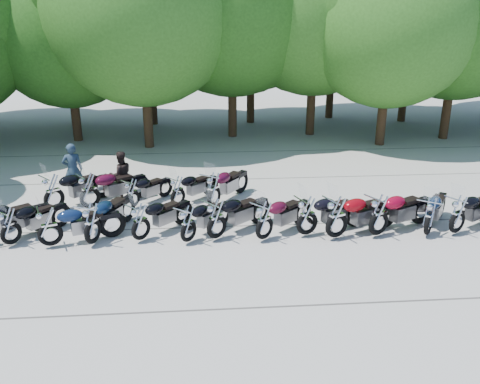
{
  "coord_description": "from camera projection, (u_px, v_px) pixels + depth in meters",
  "views": [
    {
      "loc": [
        -1.12,
        -12.6,
        6.2
      ],
      "look_at": [
        0.0,
        1.5,
        1.1
      ],
      "focal_mm": 38.0,
      "sensor_mm": 36.0,
      "label": 1
    }
  ],
  "objects": [
    {
      "name": "motorcycle_5",
      "position": [
        188.0,
        223.0,
        14.07
      ],
      "size": [
        1.91,
        2.1,
        1.23
      ],
      "primitive_type": null,
      "rotation": [
        0.0,
        0.0,
        2.45
      ],
      "color": "black",
      "rests_on": "ground"
    },
    {
      "name": "tree_2",
      "position": [
        66.0,
        29.0,
        23.7
      ],
      "size": [
        7.31,
        7.31,
        8.97
      ],
      "color": "#3A2614",
      "rests_on": "ground"
    },
    {
      "name": "tree_10",
      "position": [
        64.0,
        20.0,
        27.38
      ],
      "size": [
        7.78,
        7.78,
        9.55
      ],
      "color": "#3A2614",
      "rests_on": "ground"
    },
    {
      "name": "tree_11",
      "position": [
        148.0,
        23.0,
        27.26
      ],
      "size": [
        7.56,
        7.56,
        9.28
      ],
      "color": "#3A2614",
      "rests_on": "ground"
    },
    {
      "name": "tree_6",
      "position": [
        391.0,
        18.0,
        22.74
      ],
      "size": [
        8.0,
        8.0,
        9.82
      ],
      "color": "#3A2614",
      "rests_on": "ground"
    },
    {
      "name": "motorcycle_16",
      "position": [
        132.0,
        192.0,
        16.55
      ],
      "size": [
        1.83,
        1.92,
        1.15
      ],
      "primitive_type": null,
      "rotation": [
        0.0,
        0.0,
        2.4
      ],
      "color": "black",
      "rests_on": "ground"
    },
    {
      "name": "motorcycle_17",
      "position": [
        178.0,
        190.0,
        16.69
      ],
      "size": [
        1.98,
        1.94,
        1.2
      ],
      "primitive_type": null,
      "rotation": [
        0.0,
        0.0,
        2.34
      ],
      "color": "black",
      "rests_on": "ground"
    },
    {
      "name": "tree_14",
      "position": [
        412.0,
        16.0,
        27.91
      ],
      "size": [
        8.02,
        8.02,
        9.84
      ],
      "color": "#3A2614",
      "rests_on": "ground"
    },
    {
      "name": "rider_1",
      "position": [
        121.0,
        175.0,
        17.46
      ],
      "size": [
        0.99,
        0.89,
        1.67
      ],
      "primitive_type": "imported",
      "rotation": [
        0.0,
        0.0,
        3.52
      ],
      "color": "black",
      "rests_on": "ground"
    },
    {
      "name": "tree_12",
      "position": [
        251.0,
        19.0,
        27.64
      ],
      "size": [
        7.88,
        7.88,
        9.67
      ],
      "color": "#3A2614",
      "rests_on": "ground"
    },
    {
      "name": "motorcycle_12",
      "position": [
        458.0,
        213.0,
        14.6
      ],
      "size": [
        2.42,
        1.82,
        1.34
      ],
      "primitive_type": null,
      "rotation": [
        0.0,
        0.0,
        2.1
      ],
      "color": "black",
      "rests_on": "ground"
    },
    {
      "name": "motorcycle_10",
      "position": [
        379.0,
        214.0,
        14.43
      ],
      "size": [
        2.62,
        1.87,
        1.44
      ],
      "primitive_type": null,
      "rotation": [
        0.0,
        0.0,
        2.05
      ],
      "color": "maroon",
      "rests_on": "ground"
    },
    {
      "name": "tree_4",
      "position": [
        232.0,
        0.0,
        24.07
      ],
      "size": [
        9.13,
        9.13,
        11.2
      ],
      "color": "#3A2614",
      "rests_on": "ground"
    },
    {
      "name": "motorcycle_14",
      "position": [
        53.0,
        191.0,
        16.32
      ],
      "size": [
        2.36,
        2.19,
        1.4
      ],
      "primitive_type": null,
      "rotation": [
        0.0,
        0.0,
        2.29
      ],
      "color": "black",
      "rests_on": "ground"
    },
    {
      "name": "motorcycle_8",
      "position": [
        307.0,
        215.0,
        14.47
      ],
      "size": [
        2.52,
        1.56,
        1.37
      ],
      "primitive_type": null,
      "rotation": [
        0.0,
        0.0,
        1.94
      ],
      "color": "black",
      "rests_on": "ground"
    },
    {
      "name": "motorcycle_9",
      "position": [
        337.0,
        216.0,
        14.27
      ],
      "size": [
        2.66,
        1.72,
        1.45
      ],
      "primitive_type": null,
      "rotation": [
        0.0,
        0.0,
        1.97
      ],
      "color": "maroon",
      "rests_on": "ground"
    },
    {
      "name": "motorcycle_3",
      "position": [
        92.0,
        222.0,
        13.95
      ],
      "size": [
        1.68,
        2.53,
        1.38
      ],
      "primitive_type": null,
      "rotation": [
        0.0,
        0.0,
        2.72
      ],
      "color": "#0B1A31",
      "rests_on": "ground"
    },
    {
      "name": "motorcycle_18",
      "position": [
        214.0,
        189.0,
        16.57
      ],
      "size": [
        2.01,
        2.4,
        1.37
      ],
      "primitive_type": null,
      "rotation": [
        0.0,
        0.0,
        2.52
      ],
      "color": "#3A071C",
      "rests_on": "ground"
    },
    {
      "name": "tree_3",
      "position": [
        141.0,
        6.0,
        22.13
      ],
      "size": [
        8.7,
        8.7,
        10.67
      ],
      "color": "#3A2614",
      "rests_on": "ground"
    },
    {
      "name": "tree_5",
      "position": [
        316.0,
        1.0,
        24.5
      ],
      "size": [
        9.04,
        9.04,
        11.1
      ],
      "color": "#3A2614",
      "rests_on": "ground"
    },
    {
      "name": "motorcycle_7",
      "position": [
        265.0,
        219.0,
        14.21
      ],
      "size": [
        2.23,
        2.04,
        1.31
      ],
      "primitive_type": null,
      "rotation": [
        0.0,
        0.0,
        2.27
      ],
      "color": "#3D0819",
      "rests_on": "ground"
    },
    {
      "name": "motorcycle_1",
      "position": [
        10.0,
        225.0,
        13.92
      ],
      "size": [
        1.92,
        2.14,
        1.25
      ],
      "primitive_type": null,
      "rotation": [
        0.0,
        0.0,
        2.46
      ],
      "color": "black",
      "rests_on": "ground"
    },
    {
      "name": "motorcycle_11",
      "position": [
        430.0,
        215.0,
        14.49
      ],
      "size": [
        1.96,
        2.32,
        1.33
      ],
      "primitive_type": null,
      "rotation": [
        0.0,
        0.0,
        2.51
      ],
      "color": "black",
      "rests_on": "ground"
    },
    {
      "name": "rider_0",
      "position": [
        73.0,
        170.0,
        17.67
      ],
      "size": [
        0.78,
        0.6,
        1.88
      ],
      "primitive_type": "imported",
      "rotation": [
        0.0,
        0.0,
        3.39
      ],
      "color": "#203242",
      "rests_on": "ground"
    },
    {
      "name": "motorcycle_6",
      "position": [
        217.0,
        218.0,
        14.24
      ],
      "size": [
        2.34,
        2.1,
        1.37
      ],
      "primitive_type": null,
      "rotation": [
        0.0,
        0.0,
        2.25
      ],
      "color": "black",
      "rests_on": "ground"
    },
    {
      "name": "motorcycle_4",
      "position": [
        140.0,
        221.0,
        14.18
      ],
      "size": [
        2.07,
        2.07,
        1.27
      ],
      "primitive_type": null,
      "rotation": [
        0.0,
        0.0,
        2.36
      ],
      "color": "black",
      "rests_on": "ground"
    },
    {
      "name": "motorcycle_2",
      "position": [
        49.0,
        226.0,
        13.79
      ],
      "size": [
        2.44,
        1.47,
        1.32
      ],
      "primitive_type": null,
      "rotation": [
        0.0,
        0.0,
        1.92
      ],
      "color": "#0D1B3A",
      "rests_on": "ground"
    },
    {
      "name": "ground",
      "position": [
        244.0,
        248.0,
        14.0
      ],
      "size": [
        90.0,
        90.0,
        0.0
      ],
      "primitive_type": "plane",
      "color": "gray",
      "rests_on": "ground"
    },
    {
      "name": "tree_7",
      "position": [
        461.0,
        5.0,
        23.72
      ],
      "size": [
        8.79,
        8.79,
        10.79
      ],
      "color": "#3A2614",
      "rests_on": "ground"
    },
    {
      "name": "tree_13",
      "position": [
        335.0,
        12.0,
        28.84
      ],
      "size": [
        8.31,
        8.31,
        10.2
      ],
      "color": "#3A2614",
      "rests_on": "ground"
    },
    {
      "name": "motorcycle_15",
      "position": [
        89.0,
        190.0,
        16.43
      ],
      "size": [
        2.46,
        2.05,
        1.4
      ],
      "primitive_type": null,
      "rotation": [
        0.0,
        0.0,
        2.19
      ],
      "color": "#40081E",
      "rests_on": "ground"
    }
  ]
}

